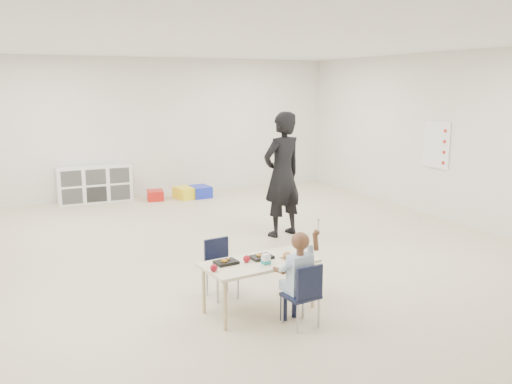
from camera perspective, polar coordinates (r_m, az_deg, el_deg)
name	(u,v)px	position (r m, az deg, el deg)	size (l,w,h in m)	color
room	(236,152)	(7.08, -2.15, 4.27)	(9.00, 9.02, 2.80)	beige
table	(259,285)	(5.55, 0.32, -9.81)	(1.20, 0.70, 0.52)	beige
chair_near	(301,294)	(5.22, 4.73, -10.67)	(0.30, 0.28, 0.63)	black
chair_far	(222,269)	(5.87, -3.57, -8.12)	(0.30, 0.28, 0.63)	black
child	(301,276)	(5.16, 4.76, -8.81)	(0.42, 0.42, 0.99)	#B5D0F5
lunch_tray_near	(261,257)	(5.54, 0.58, -6.87)	(0.22, 0.16, 0.03)	black
lunch_tray_far	(226,262)	(5.39, -3.16, -7.40)	(0.22, 0.16, 0.03)	black
milk_carton	(266,260)	(5.35, 1.05, -7.13)	(0.07, 0.07, 0.10)	white
bread_roll	(287,255)	(5.55, 3.31, -6.65)	(0.09, 0.09, 0.07)	#B37F49
apple_near	(247,259)	(5.42, -1.00, -7.04)	(0.07, 0.07, 0.07)	maroon
apple_far	(214,268)	(5.17, -4.46, -7.98)	(0.07, 0.07, 0.07)	maroon
cubby_shelf	(95,184)	(11.04, -16.62, 0.81)	(1.40, 0.40, 0.70)	white
rules_poster	(436,145)	(9.80, 18.46, 4.76)	(0.02, 0.60, 0.80)	white
adult	(282,175)	(8.11, 2.78, 1.84)	(0.68, 0.45, 1.87)	black
bin_red	(155,195)	(10.95, -10.57, -0.34)	(0.31, 0.40, 0.19)	red
bin_yellow	(185,193)	(11.02, -7.44, -0.08)	(0.36, 0.47, 0.23)	yellow
bin_blue	(200,192)	(11.10, -5.91, 0.05)	(0.37, 0.47, 0.23)	#182ABA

